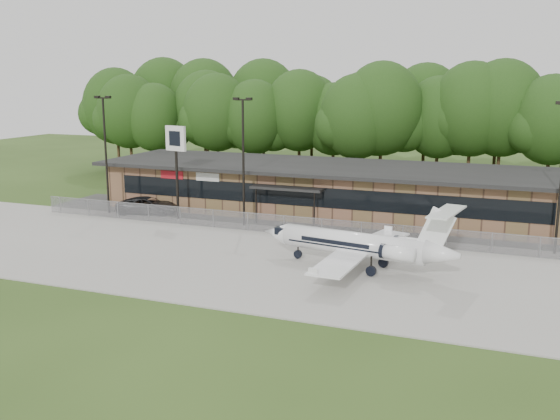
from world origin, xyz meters
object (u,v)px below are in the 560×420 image
at_px(business_jet, 360,245).
at_px(suv, 148,206).
at_px(pole_sign, 176,148).
at_px(terminal, 330,189).

xyz_separation_m(business_jet, suv, (-21.31, 9.38, -0.83)).
distance_m(business_jet, pole_sign, 20.17).
bearing_deg(pole_sign, suv, 178.56).
relative_size(suv, pole_sign, 0.68).
xyz_separation_m(terminal, pole_sign, (-11.23, -7.14, 3.84)).
bearing_deg(business_jet, terminal, 121.88).
bearing_deg(pole_sign, terminal, 45.54).
bearing_deg(suv, pole_sign, -119.04).
xyz_separation_m(terminal, business_jet, (6.53, -15.61, -0.59)).
xyz_separation_m(suv, pole_sign, (3.55, -0.92, 5.26)).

